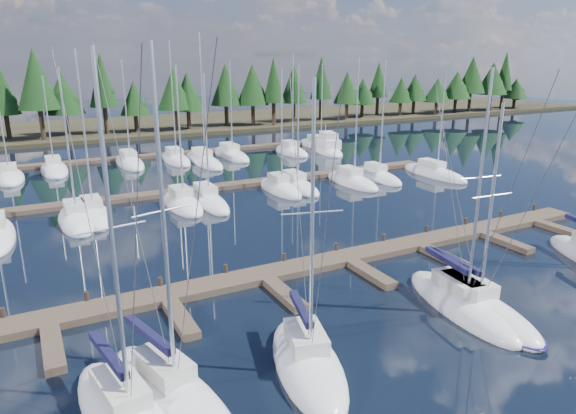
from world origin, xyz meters
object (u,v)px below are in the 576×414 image
front_sailboat_4 (472,306)px  motor_yacht_right (327,148)px  front_sailboat_1 (170,392)px  main_dock (350,261)px  front_sailboat_3 (461,304)px  front_sailboat_2 (308,362)px

front_sailboat_4 → motor_yacht_right: 46.87m
front_sailboat_1 → motor_yacht_right: (34.12, 43.10, 0.22)m
main_dock → motor_yacht_right: (20.03, 35.03, 0.31)m
main_dock → motor_yacht_right: 40.36m
main_dock → front_sailboat_4: (2.21, -8.32, 0.06)m
main_dock → front_sailboat_4: size_ratio=3.73×
main_dock → front_sailboat_1: (-14.09, -8.07, 0.09)m
front_sailboat_3 → motor_yacht_right: 46.65m
front_sailboat_3 → front_sailboat_1: bearing=-179.4°
motor_yacht_right → front_sailboat_2: bearing=-122.8°
front_sailboat_3 → motor_yacht_right: size_ratio=1.36×
main_dock → motor_yacht_right: motor_yacht_right is taller
front_sailboat_2 → front_sailboat_4: (10.45, 0.52, -0.02)m
main_dock → front_sailboat_4: 8.61m
main_dock → front_sailboat_2: (-8.24, -8.84, 0.09)m
front_sailboat_2 → front_sailboat_4: front_sailboat_2 is taller
front_sailboat_3 → main_dock: bearing=102.7°
front_sailboat_2 → motor_yacht_right: size_ratio=1.34×
front_sailboat_3 → front_sailboat_4: (0.42, -0.42, -0.02)m
main_dock → front_sailboat_2: bearing=-133.0°
motor_yacht_right → front_sailboat_4: bearing=-112.3°
front_sailboat_1 → front_sailboat_2: size_ratio=1.09×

